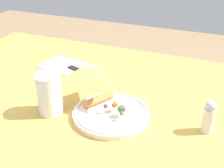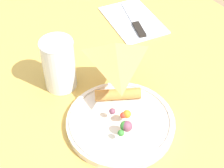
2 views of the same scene
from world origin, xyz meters
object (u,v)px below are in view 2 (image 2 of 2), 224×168
at_px(plate_pizza, 121,120).
at_px(milk_glass, 59,66).
at_px(dining_table, 122,101).
at_px(napkin_folded, 133,20).
at_px(butter_knife, 134,20).

distance_m(plate_pizza, milk_glass, 0.18).
xyz_separation_m(plate_pizza, milk_glass, (0.17, 0.05, 0.04)).
distance_m(dining_table, napkin_folded, 0.25).
bearing_deg(plate_pizza, dining_table, -36.63).
xyz_separation_m(dining_table, plate_pizza, (-0.12, 0.09, 0.10)).
height_order(dining_table, plate_pizza, plate_pizza).
height_order(napkin_folded, butter_knife, butter_knife).
relative_size(plate_pizza, milk_glass, 1.80).
bearing_deg(plate_pizza, milk_glass, 14.70).
bearing_deg(butter_knife, milk_glass, 128.91).
height_order(milk_glass, napkin_folded, milk_glass).
height_order(plate_pizza, napkin_folded, plate_pizza).
relative_size(dining_table, napkin_folded, 6.00).
height_order(dining_table, butter_knife, butter_knife).
bearing_deg(dining_table, milk_glass, 67.18).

